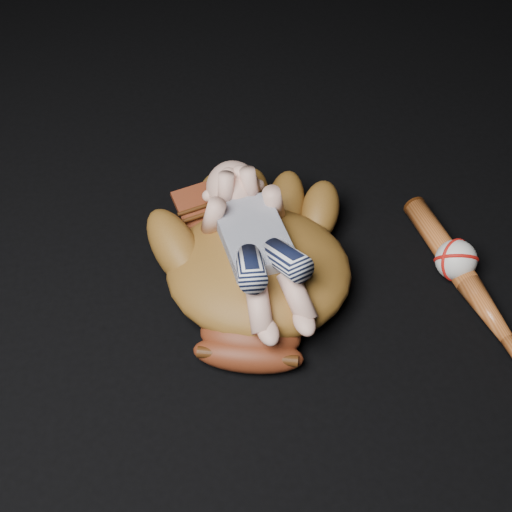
# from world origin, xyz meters

# --- Properties ---
(baseball_glove) EXTENTS (0.55, 0.59, 0.15)m
(baseball_glove) POSITION_xyz_m (-0.10, 0.11, 0.08)
(baseball_glove) COLOR brown
(baseball_glove) RESTS_ON ground
(newborn_baby) EXTENTS (0.24, 0.42, 0.16)m
(newborn_baby) POSITION_xyz_m (-0.10, 0.11, 0.14)
(newborn_baby) COLOR #DCA38E
(newborn_baby) RESTS_ON baseball_glove
(baseball_bat) EXTENTS (0.12, 0.50, 0.05)m
(baseball_bat) POSITION_xyz_m (0.30, 0.02, 0.02)
(baseball_bat) COLOR #AA5120
(baseball_bat) RESTS_ON ground
(baseball) EXTENTS (0.09, 0.09, 0.08)m
(baseball) POSITION_xyz_m (0.28, 0.09, 0.04)
(baseball) COLOR white
(baseball) RESTS_ON ground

